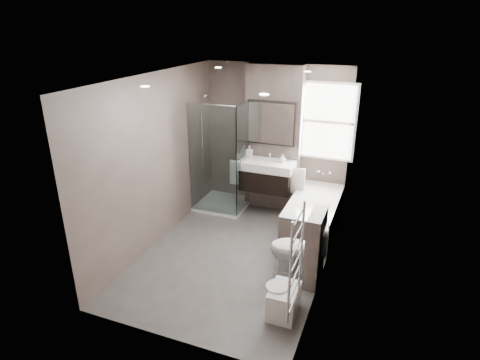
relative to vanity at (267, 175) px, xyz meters
The scene contains 15 objects.
room 1.53m from the vanity, 90.00° to the right, with size 2.70×3.90×2.70m.
vanity_pier 0.66m from the vanity, 90.00° to the left, with size 1.00×0.25×2.60m, color brown.
vanity is the anchor object (origin of this frame).
mirror_cabinet 0.91m from the vanity, 90.00° to the left, with size 0.86×0.08×0.76m.
towel_left 0.56m from the vanity, behind, with size 0.24×0.06×0.44m, color silver.
towel_right 0.56m from the vanity, ahead, with size 0.24×0.06×0.44m, color silver.
shower_enclosure 0.80m from the vanity, behind, with size 0.90×0.90×2.00m.
bathtub 1.07m from the vanity, 19.37° to the right, with size 0.75×1.60×0.57m.
window 1.37m from the vanity, 26.58° to the left, with size 0.98×0.06×1.33m.
toilet 1.92m from the vanity, 59.11° to the right, with size 0.43×0.75×0.77m, color white.
cistern_box 2.08m from the vanity, 54.16° to the right, with size 0.19×0.55×1.00m.
bidet 2.74m from the vanity, 67.76° to the right, with size 0.40×0.45×0.47m.
towel_radiator 3.30m from the vanity, 67.55° to the right, with size 0.03×0.49×1.10m.
soap_bottle_a 0.51m from the vanity, 169.48° to the left, with size 0.10×0.10×0.22m, color white.
soap_bottle_b 0.42m from the vanity, ahead, with size 0.11×0.11×0.15m, color white.
Camera 1 is at (1.94, -4.85, 3.29)m, focal length 30.00 mm.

